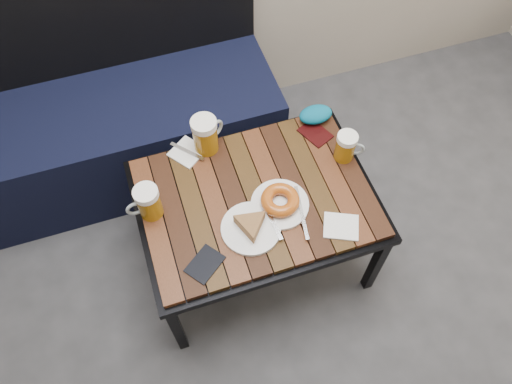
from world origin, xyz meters
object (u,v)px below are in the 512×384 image
object	(u,v)px
cafe_table	(256,203)
beer_mug_left	(148,202)
bench	(114,129)
beer_mug_centre	(206,134)
passport_burgundy	(315,133)
passport_navy	(205,264)
plate_bagel	(280,202)
beer_mug_right	(346,147)
knit_pouch	(316,115)
plate_pie	(251,226)

from	to	relation	value
cafe_table	beer_mug_left	size ratio (longest dim) A/B	6.23
bench	beer_mug_centre	distance (m)	0.57
passport_burgundy	passport_navy	bearing A→B (deg)	-168.13
bench	plate_bagel	size ratio (longest dim) A/B	5.30
beer_mug_right	knit_pouch	world-z (taller)	beer_mug_right
beer_mug_right	passport_navy	distance (m)	0.66
cafe_table	plate_pie	world-z (taller)	plate_pie
beer_mug_right	knit_pouch	distance (m)	0.20
bench	passport_navy	xyz separation A→B (m)	(0.20, -0.83, 0.20)
plate_bagel	beer_mug_centre	bearing A→B (deg)	117.95
bench	beer_mug_right	size ratio (longest dim) A/B	11.67
beer_mug_centre	plate_pie	xyz separation A→B (m)	(0.05, -0.38, -0.05)
cafe_table	knit_pouch	distance (m)	0.42
passport_burgundy	plate_bagel	bearing A→B (deg)	-156.39
passport_navy	knit_pouch	xyz separation A→B (m)	(0.57, 0.45, 0.03)
cafe_table	passport_navy	distance (m)	0.31
beer_mug_left	passport_burgundy	xyz separation A→B (m)	(0.66, 0.14, -0.06)
beer_mug_left	beer_mug_centre	xyz separation A→B (m)	(0.26, 0.21, 0.01)
beer_mug_left	beer_mug_right	xyz separation A→B (m)	(0.73, 0.01, -0.01)
passport_navy	knit_pouch	distance (m)	0.73
passport_burgundy	knit_pouch	world-z (taller)	knit_pouch
passport_navy	cafe_table	bearing A→B (deg)	92.13
plate_pie	passport_navy	size ratio (longest dim) A/B	1.72
passport_burgundy	beer_mug_left	bearing A→B (deg)	168.27
cafe_table	beer_mug_left	bearing A→B (deg)	171.80
beer_mug_left	plate_bagel	size ratio (longest dim) A/B	0.51
plate_pie	passport_navy	bearing A→B (deg)	-157.55
cafe_table	passport_burgundy	world-z (taller)	passport_burgundy
passport_navy	beer_mug_centre	bearing A→B (deg)	126.68
plate_bagel	knit_pouch	world-z (taller)	same
beer_mug_centre	plate_bagel	xyz separation A→B (m)	(0.17, -0.32, -0.05)
cafe_table	passport_burgundy	xyz separation A→B (m)	(0.30, 0.19, 0.05)
bench	cafe_table	distance (m)	0.79
passport_navy	knit_pouch	world-z (taller)	knit_pouch
beer_mug_centre	passport_navy	bearing A→B (deg)	-137.59
cafe_table	knit_pouch	xyz separation A→B (m)	(0.33, 0.26, 0.07)
plate_bagel	passport_navy	world-z (taller)	plate_bagel
bench	passport_navy	distance (m)	0.88
bench	beer_mug_right	bearing A→B (deg)	-35.69
plate_pie	plate_bagel	size ratio (longest dim) A/B	0.77
knit_pouch	beer_mug_left	bearing A→B (deg)	-163.26
beer_mug_centre	passport_navy	distance (m)	0.48
beer_mug_centre	plate_pie	bearing A→B (deg)	-114.11
plate_pie	plate_bagel	distance (m)	0.14
beer_mug_right	plate_pie	size ratio (longest dim) A/B	0.59
beer_mug_left	passport_burgundy	bearing A→B (deg)	-172.03
beer_mug_centre	knit_pouch	xyz separation A→B (m)	(0.43, -0.00, -0.05)
beer_mug_left	plate_bagel	world-z (taller)	beer_mug_left
plate_bagel	knit_pouch	bearing A→B (deg)	50.96
beer_mug_left	passport_navy	xyz separation A→B (m)	(0.12, -0.25, -0.06)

